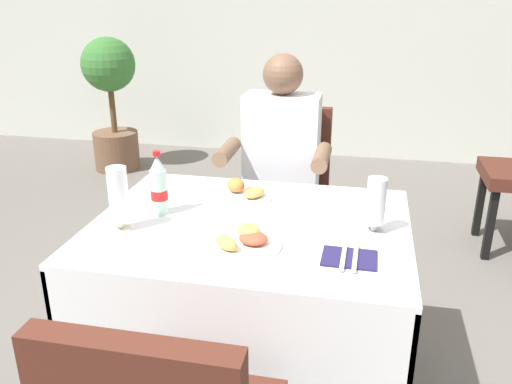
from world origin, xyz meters
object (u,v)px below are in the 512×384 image
main_dining_table (250,265)px  beer_glass_left (119,199)px  chair_far_diner_seat (285,193)px  napkin_cutlery_set (349,258)px  potted_plant_corner (111,96)px  cola_bottle_primary (159,187)px  seated_diner_far (279,170)px  plate_far_diner (244,193)px  beer_glass_middle (376,204)px  plate_near_camera (244,240)px

main_dining_table → beer_glass_left: beer_glass_left is taller
chair_far_diner_seat → napkin_cutlery_set: size_ratio=5.08×
chair_far_diner_seat → napkin_cutlery_set: 1.11m
potted_plant_corner → napkin_cutlery_set: bearing=-51.9°
chair_far_diner_seat → beer_glass_left: size_ratio=4.25×
cola_bottle_primary → main_dining_table: bearing=-2.2°
seated_diner_far → napkin_cutlery_set: bearing=-68.0°
plate_far_diner → beer_glass_left: (-0.35, -0.38, 0.09)m
chair_far_diner_seat → beer_glass_middle: bearing=-62.1°
seated_diner_far → potted_plant_corner: seated_diner_far is taller
chair_far_diner_seat → beer_glass_left: 1.11m
cola_bottle_primary → napkin_cutlery_set: (0.71, -0.22, -0.10)m
plate_near_camera → potted_plant_corner: size_ratio=0.22×
seated_diner_far → beer_glass_left: bearing=-115.3°
beer_glass_left → beer_glass_middle: (0.86, 0.16, -0.01)m
beer_glass_left → cola_bottle_primary: size_ratio=0.94×
seated_diner_far → plate_far_diner: seated_diner_far is taller
chair_far_diner_seat → potted_plant_corner: bearing=136.4°
chair_far_diner_seat → napkin_cutlery_set: bearing=-70.8°
seated_diner_far → plate_near_camera: size_ratio=4.97×
chair_far_diner_seat → beer_glass_middle: (0.43, -0.82, 0.31)m
napkin_cutlery_set → cola_bottle_primary: bearing=163.0°
plate_far_diner → napkin_cutlery_set: plate_far_diner is taller
beer_glass_middle → napkin_cutlery_set: (-0.07, -0.21, -0.10)m
plate_near_camera → plate_far_diner: (-0.09, 0.41, 0.00)m
main_dining_table → cola_bottle_primary: size_ratio=4.64×
chair_far_diner_seat → napkin_cutlery_set: (0.36, -1.03, 0.21)m
beer_glass_middle → potted_plant_corner: potted_plant_corner is taller
chair_far_diner_seat → potted_plant_corner: (-1.79, 1.71, 0.10)m
main_dining_table → potted_plant_corner: (-1.79, 2.54, 0.07)m
plate_far_diner → seated_diner_far: bearing=83.0°
seated_diner_far → plate_far_diner: (-0.06, -0.49, 0.07)m
main_dining_table → beer_glass_middle: (0.43, 0.01, 0.28)m
seated_diner_far → beer_glass_left: size_ratio=5.52×
beer_glass_middle → cola_bottle_primary: 0.78m
plate_near_camera → beer_glass_middle: 0.46m
main_dining_table → napkin_cutlery_set: bearing=-29.4°
cola_bottle_primary → napkin_cutlery_set: bearing=-17.0°
plate_far_diner → beer_glass_middle: bearing=-23.2°
plate_near_camera → cola_bottle_primary: 0.42m
main_dining_table → potted_plant_corner: potted_plant_corner is taller
seated_diner_far → potted_plant_corner: (-1.78, 1.82, -0.06)m
plate_far_diner → napkin_cutlery_set: bearing=-44.8°
napkin_cutlery_set → potted_plant_corner: bearing=128.1°
seated_diner_far → plate_far_diner: bearing=-97.0°
main_dining_table → napkin_cutlery_set: size_ratio=5.89×
seated_diner_far → napkin_cutlery_set: (0.37, -0.92, 0.05)m
beer_glass_middle → napkin_cutlery_set: beer_glass_middle is taller
main_dining_table → beer_glass_middle: size_ratio=5.71×
seated_diner_far → potted_plant_corner: size_ratio=1.09×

